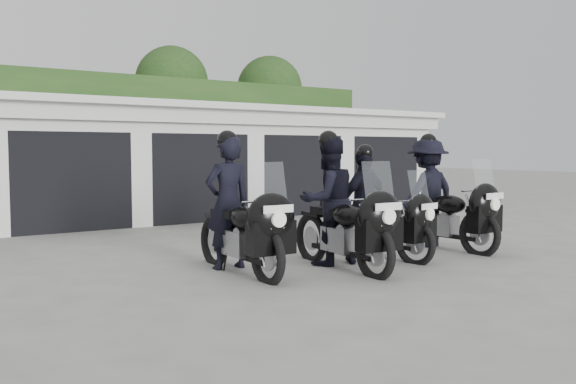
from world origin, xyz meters
TOP-DOWN VIEW (x-y plane):
  - ground at (0.00, 0.00)m, footprint 80.00×80.00m
  - garage_block at (-0.00, 8.06)m, footprint 16.40×6.80m
  - background_vegetation at (0.37, 12.92)m, footprint 20.00×3.90m
  - police_bike_a at (-2.31, -0.41)m, footprint 0.77×2.49m
  - police_bike_b at (-0.85, -0.88)m, footprint 1.03×2.50m
  - police_bike_c at (0.23, -0.54)m, footprint 1.14×2.24m
  - police_bike_d at (1.83, -0.48)m, footprint 1.32×2.50m

SIDE VIEW (x-z plane):
  - ground at x=0.00m, z-range 0.00..0.00m
  - police_bike_c at x=0.23m, z-range -0.15..1.81m
  - police_bike_a at x=-2.31m, z-range -0.22..1.94m
  - police_bike_b at x=-0.85m, z-range -0.17..2.00m
  - police_bike_d at x=1.83m, z-range -0.16..2.01m
  - garage_block at x=0.00m, z-range -0.06..2.90m
  - background_vegetation at x=0.37m, z-range -0.13..5.67m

